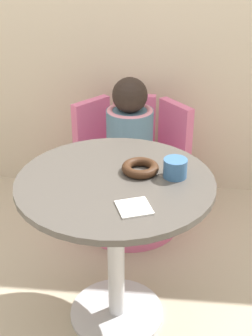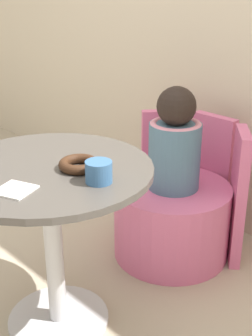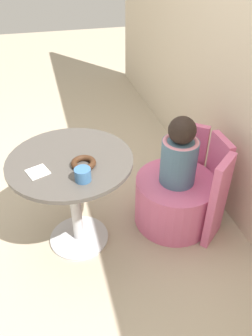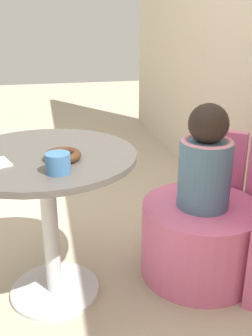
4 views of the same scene
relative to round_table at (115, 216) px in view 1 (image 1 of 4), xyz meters
The scene contains 8 objects.
ground_plane 0.52m from the round_table, 137.78° to the left, with size 12.00×12.00×0.00m, color #B7A88E.
round_table is the anchor object (origin of this frame).
tub_chair 0.78m from the round_table, 90.92° to the left, with size 0.57×0.57×0.37m.
booth_backrest 0.96m from the round_table, 90.69° to the left, with size 0.67×0.24×0.66m.
child_figure 0.71m from the round_table, 90.92° to the left, with size 0.24×0.24×0.49m.
donut 0.21m from the round_table, 37.69° to the left, with size 0.14×0.14×0.04m.
cup 0.30m from the round_table, 10.99° to the left, with size 0.09×0.09×0.07m.
paper_napkin 0.26m from the round_table, 65.03° to the right, with size 0.14×0.14×0.01m.
Camera 1 is at (0.24, -1.55, 1.54)m, focal length 50.00 mm.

